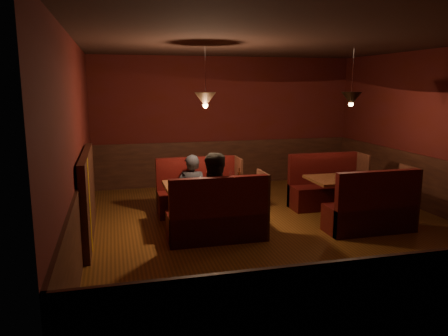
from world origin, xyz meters
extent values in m
cube|color=#482B10|center=(0.00, 0.00, -0.01)|extent=(6.00, 7.00, 0.01)
cube|color=#34211B|center=(0.00, 0.00, 2.90)|extent=(6.00, 7.00, 0.01)
cube|color=#441314|center=(0.00, 3.50, 1.45)|extent=(6.00, 0.01, 2.90)
cube|color=#441314|center=(-3.00, 0.00, 1.45)|extent=(0.01, 7.00, 2.90)
cube|color=black|center=(0.00, 3.48, 0.50)|extent=(6.00, 0.04, 1.00)
cube|color=black|center=(0.00, -3.48, 0.50)|extent=(6.00, 0.04, 1.00)
cube|color=black|center=(-2.98, 0.00, 0.50)|extent=(0.04, 7.00, 1.00)
cube|color=black|center=(2.98, 0.00, 0.50)|extent=(0.04, 7.00, 1.00)
cube|color=black|center=(-2.92, 0.40, 0.65)|extent=(0.10, 2.20, 1.30)
cube|color=gold|center=(-2.87, -0.15, 0.65)|extent=(0.01, 0.12, 1.30)
cylinder|color=#333333|center=(-1.10, 0.52, 2.45)|extent=(0.01, 0.01, 0.80)
cone|color=black|center=(-1.10, 0.52, 2.05)|extent=(0.34, 0.34, 0.22)
sphere|color=#FFBF72|center=(-1.10, 0.52, 1.96)|extent=(0.08, 0.08, 0.08)
cylinder|color=#333333|center=(1.32, 0.32, 2.45)|extent=(0.01, 0.01, 0.80)
cone|color=black|center=(1.32, 0.32, 2.05)|extent=(0.34, 0.34, 0.22)
sphere|color=#FFBF72|center=(1.32, 0.32, 1.96)|extent=(0.08, 0.08, 0.08)
cube|color=#542E16|center=(-1.10, 0.52, 0.69)|extent=(1.33, 0.81, 0.05)
cylinder|color=black|center=(-1.10, 0.52, 0.33)|extent=(0.13, 0.13, 0.67)
cylinder|color=black|center=(-1.10, 0.52, 0.02)|extent=(0.53, 0.53, 0.04)
cylinder|color=silver|center=(-1.07, 0.40, 0.72)|extent=(0.27, 0.27, 0.02)
cube|color=black|center=(-1.00, 0.43, 0.75)|extent=(0.09, 0.08, 0.03)
ellipsoid|color=silver|center=(-1.14, 0.36, 0.76)|extent=(0.07, 0.07, 0.05)
cube|color=tan|center=(-1.02, 0.29, 0.75)|extent=(0.08, 0.08, 0.03)
cylinder|color=silver|center=(-1.03, 0.35, 0.73)|extent=(0.10, 0.09, 0.01)
cylinder|color=silver|center=(-1.15, 0.72, 0.72)|extent=(0.25, 0.25, 0.01)
ellipsoid|color=beige|center=(-1.15, 0.70, 0.75)|extent=(0.10, 0.10, 0.05)
cube|color=silver|center=(-1.25, 0.70, 0.73)|extent=(0.18, 0.09, 0.00)
cylinder|color=white|center=(-0.78, 0.52, 0.75)|extent=(0.05, 0.05, 0.08)
cylinder|color=white|center=(-0.62, 0.72, 0.78)|extent=(0.07, 0.07, 0.14)
cylinder|color=white|center=(-0.68, 0.31, 0.78)|extent=(0.07, 0.07, 0.14)
cylinder|color=#47230F|center=(-0.53, 0.53, 0.79)|extent=(0.06, 0.06, 0.15)
cylinder|color=#47230F|center=(-0.53, 0.53, 0.90)|extent=(0.02, 0.02, 0.07)
ellipsoid|color=white|center=(-0.73, 0.36, 0.73)|extent=(0.10, 0.08, 0.04)
cube|color=black|center=(-1.10, 1.20, 0.21)|extent=(1.43, 0.52, 0.43)
cube|color=black|center=(-1.10, 1.41, 0.50)|extent=(1.43, 0.11, 1.00)
cube|color=black|center=(-0.37, 1.20, 0.50)|extent=(0.04, 0.52, 1.00)
cube|color=black|center=(-1.10, -0.17, 0.21)|extent=(1.43, 0.52, 0.43)
cube|color=black|center=(-1.10, -0.38, 0.50)|extent=(1.43, 0.11, 1.00)
cube|color=black|center=(-0.37, -0.17, 0.50)|extent=(0.04, 0.52, 1.00)
cube|color=#542E16|center=(1.32, 0.32, 0.70)|extent=(1.28, 0.82, 0.05)
cylinder|color=black|center=(1.32, 0.32, 0.34)|extent=(0.13, 0.13, 0.67)
cylinder|color=black|center=(1.32, 0.32, 0.02)|extent=(0.54, 0.54, 0.04)
cube|color=black|center=(1.32, 1.02, 0.22)|extent=(1.37, 0.53, 0.43)
cube|color=black|center=(1.32, 1.22, 0.50)|extent=(1.37, 0.12, 1.01)
cube|color=black|center=(2.02, 1.02, 0.50)|extent=(0.04, 0.53, 1.01)
cube|color=black|center=(1.32, -0.38, 0.22)|extent=(1.37, 0.53, 0.43)
cube|color=black|center=(1.32, -0.58, 0.50)|extent=(1.37, 0.12, 1.01)
cube|color=black|center=(2.02, -0.38, 0.50)|extent=(0.04, 0.53, 1.01)
imported|color=black|center=(-1.22, 1.09, 0.73)|extent=(0.61, 0.49, 1.45)
imported|color=black|center=(-1.04, -0.07, 0.82)|extent=(0.85, 0.69, 1.64)
camera|label=1|loc=(-2.51, -6.20, 2.27)|focal=35.00mm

